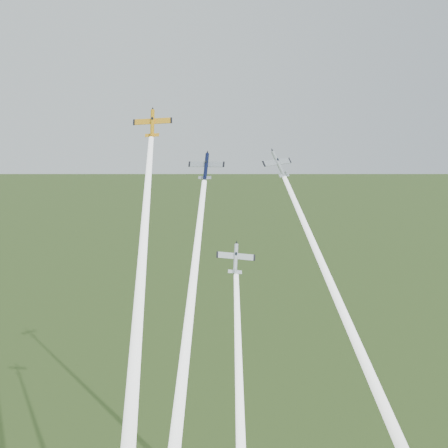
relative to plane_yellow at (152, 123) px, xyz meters
The scene contains 7 objects.
plane_yellow is the anchor object (origin of this frame).
smoke_trail_yellow 34.13m from the plane_yellow, 105.09° to the right, with size 2.48×2.48×61.85m, color white, non-canonical shape.
plane_navy 12.95m from the plane_yellow, 16.75° to the right, with size 7.00×6.94×1.10m, color #0B1133, non-canonical shape.
smoke_trail_navy 43.33m from the plane_yellow, 84.99° to the right, with size 2.48×2.48×65.08m, color white, non-canonical shape.
plane_silver_right 28.96m from the plane_yellow, 10.60° to the left, with size 7.84×7.78×1.23m, color #B6BFC5, non-canonical shape.
smoke_trail_silver_right 52.77m from the plane_yellow, 20.22° to the right, with size 2.48×2.48×62.75m, color white, non-canonical shape.
plane_silver_low 30.04m from the plane_yellow, 32.16° to the right, with size 7.40×7.34×1.16m, color silver, non-canonical shape.
Camera 1 is at (-24.94, -107.38, 113.41)m, focal length 45.00 mm.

